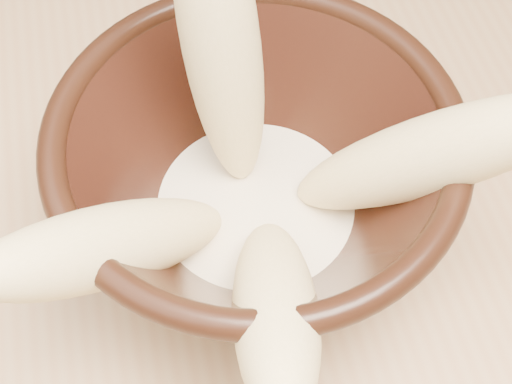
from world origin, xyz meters
TOP-DOWN VIEW (x-y plane):
  - table at (0.00, 0.00)m, footprint 1.20×0.80m
  - bowl at (-0.02, -0.00)m, footprint 0.23×0.23m
  - milk_puddle at (-0.02, -0.00)m, footprint 0.13×0.13m
  - banana_upright at (-0.03, 0.04)m, footprint 0.06×0.09m
  - banana_left at (-0.11, -0.04)m, footprint 0.16×0.12m
  - banana_right at (0.06, -0.03)m, footprint 0.16×0.12m
  - banana_front at (-0.03, -0.09)m, footprint 0.07×0.17m

SIDE VIEW (x-z plane):
  - table at x=0.00m, z-range 0.30..1.05m
  - milk_puddle at x=-0.02m, z-range 0.78..0.80m
  - bowl at x=-0.02m, z-range 0.76..0.89m
  - banana_front at x=-0.03m, z-range 0.78..0.91m
  - banana_left at x=-0.11m, z-range 0.78..0.92m
  - banana_right at x=0.06m, z-range 0.78..0.95m
  - banana_upright at x=-0.03m, z-range 0.79..1.00m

